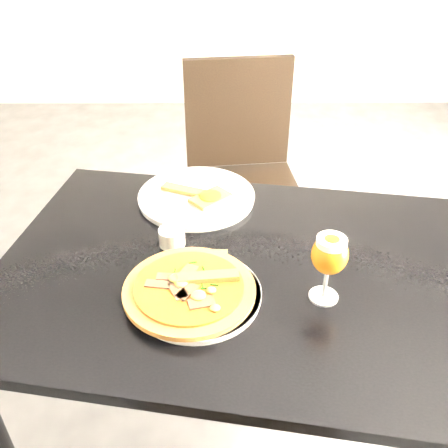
{
  "coord_description": "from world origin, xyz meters",
  "views": [
    {
      "loc": [
        0.05,
        -0.93,
        1.52
      ],
      "look_at": [
        0.06,
        0.06,
        0.83
      ],
      "focal_mm": 40.0,
      "sensor_mm": 36.0,
      "label": 1
    }
  ],
  "objects_px": {
    "chair_far": "(242,175)",
    "pizza": "(190,288)",
    "dining_table": "(246,295)",
    "beer_glass": "(330,255)"
  },
  "relations": [
    {
      "from": "dining_table",
      "to": "beer_glass",
      "type": "bearing_deg",
      "value": -23.11
    },
    {
      "from": "dining_table",
      "to": "chair_far",
      "type": "xyz_separation_m",
      "value": [
        0.02,
        0.84,
        -0.13
      ]
    },
    {
      "from": "pizza",
      "to": "beer_glass",
      "type": "bearing_deg",
      "value": -0.56
    },
    {
      "from": "chair_far",
      "to": "pizza",
      "type": "xyz_separation_m",
      "value": [
        -0.15,
        -0.94,
        0.24
      ]
    },
    {
      "from": "chair_far",
      "to": "dining_table",
      "type": "bearing_deg",
      "value": -98.04
    },
    {
      "from": "chair_far",
      "to": "pizza",
      "type": "relative_size",
      "value": 3.29
    },
    {
      "from": "beer_glass",
      "to": "chair_far",
      "type": "bearing_deg",
      "value": 98.63
    },
    {
      "from": "chair_far",
      "to": "beer_glass",
      "type": "distance_m",
      "value": 1.01
    },
    {
      "from": "pizza",
      "to": "dining_table",
      "type": "bearing_deg",
      "value": 38.25
    },
    {
      "from": "dining_table",
      "to": "pizza",
      "type": "distance_m",
      "value": 0.2
    }
  ]
}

